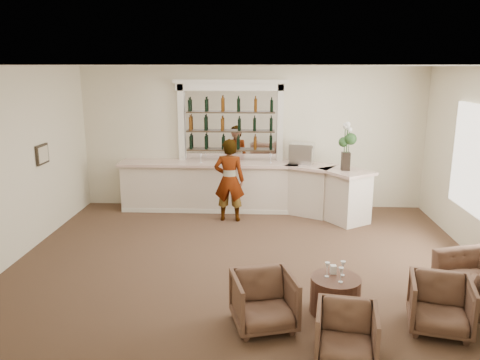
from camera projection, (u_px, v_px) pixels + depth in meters
The scene contains 18 objects.
ground at pixel (247, 264), 7.99m from camera, with size 8.00×8.00×0.00m, color brown.
room_shell at pixel (258, 123), 8.11m from camera, with size 8.04×7.02×3.32m.
bar_counter at pixel (244, 188), 10.76m from camera, with size 5.72×1.80×1.14m.
back_bar_alcove at pixel (231, 122), 10.84m from camera, with size 2.64×0.25×3.00m.
cocktail_table at pixel (335, 295), 6.39m from camera, with size 0.68×0.68×0.50m, color #4C2D21.
sommelier at pixel (229, 180), 10.07m from camera, with size 0.66×0.43×1.80m, color gray.
armchair_left at pixel (264, 301), 6.00m from camera, with size 0.77×0.79×0.72m, color brown.
armchair_center at pixel (346, 333), 5.34m from camera, with size 0.68×0.70×0.64m, color brown.
armchair_right at pixel (440, 305), 5.92m from camera, with size 0.74×0.76×0.70m, color brown.
armchair_far at pixel (480, 281), 6.63m from camera, with size 1.02×0.89×0.66m, color brown.
espresso_machine at pixel (302, 153), 10.61m from camera, with size 0.52×0.44×0.46m, color silver.
flower_vase at pixel (347, 143), 9.81m from camera, with size 0.27×0.27×1.02m.
wine_glass_bar_left at pixel (201, 158), 10.71m from camera, with size 0.07×0.07×0.21m, color white, non-canonical shape.
wine_glass_bar_right at pixel (271, 158), 10.68m from camera, with size 0.07×0.07×0.21m, color white, non-canonical shape.
wine_glass_tbl_a at pixel (327, 270), 6.34m from camera, with size 0.07×0.07×0.21m, color white, non-canonical shape.
wine_glass_tbl_b at pixel (343, 268), 6.38m from camera, with size 0.07×0.07×0.21m, color white, non-canonical shape.
wine_glass_tbl_c at pixel (341, 275), 6.18m from camera, with size 0.07×0.07×0.21m, color white, non-canonical shape.
napkin_holder at pixel (333, 269), 6.45m from camera, with size 0.08×0.08×0.12m, color white.
Camera 1 is at (0.25, -7.42, 3.29)m, focal length 35.00 mm.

